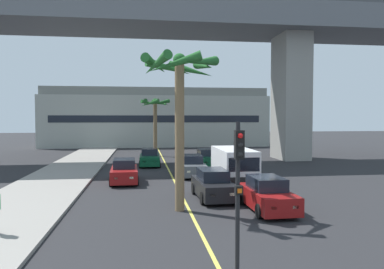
% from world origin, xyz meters
% --- Properties ---
extents(sidewalk_left, '(4.80, 80.00, 0.15)m').
position_xyz_m(sidewalk_left, '(-8.00, 16.00, 0.07)').
color(sidewalk_left, gray).
rests_on(sidewalk_left, ground).
extents(lane_stripe_center, '(0.14, 56.00, 0.01)m').
position_xyz_m(lane_stripe_center, '(0.00, 24.00, 0.00)').
color(lane_stripe_center, '#DBCC4C').
rests_on(lane_stripe_center, ground).
extents(bridge_overpass, '(65.76, 8.00, 17.08)m').
position_xyz_m(bridge_overpass, '(1.36, 35.08, 13.45)').
color(bridge_overpass, slate).
rests_on(bridge_overpass, ground).
extents(pier_building_backdrop, '(33.47, 8.04, 8.75)m').
position_xyz_m(pier_building_backdrop, '(0.00, 55.36, 4.31)').
color(pier_building_backdrop, '#ADB2A8').
rests_on(pier_building_backdrop, ground).
extents(car_queue_front, '(1.90, 4.14, 1.56)m').
position_xyz_m(car_queue_front, '(3.46, 29.96, 0.72)').
color(car_queue_front, '#0C4728').
rests_on(car_queue_front, ground).
extents(car_queue_second, '(1.94, 4.16, 1.56)m').
position_xyz_m(car_queue_second, '(-3.36, 22.92, 0.72)').
color(car_queue_second, maroon).
rests_on(car_queue_second, ground).
extents(car_queue_third, '(1.94, 4.15, 1.56)m').
position_xyz_m(car_queue_third, '(1.58, 17.30, 0.72)').
color(car_queue_third, black).
rests_on(car_queue_third, ground).
extents(car_queue_fourth, '(1.89, 4.13, 1.56)m').
position_xyz_m(car_queue_fourth, '(3.58, 14.46, 0.72)').
color(car_queue_fourth, maroon).
rests_on(car_queue_fourth, ground).
extents(car_queue_fifth, '(1.92, 4.14, 1.56)m').
position_xyz_m(car_queue_fifth, '(1.50, 25.01, 0.72)').
color(car_queue_fifth, '#4C5156').
rests_on(car_queue_fifth, ground).
extents(car_queue_sixth, '(1.91, 4.14, 1.56)m').
position_xyz_m(car_queue_sixth, '(-1.50, 31.26, 0.72)').
color(car_queue_sixth, '#0C4728').
rests_on(car_queue_sixth, ground).
extents(delivery_van, '(2.21, 5.27, 2.36)m').
position_xyz_m(delivery_van, '(3.58, 20.84, 1.29)').
color(delivery_van, white).
rests_on(delivery_van, ground).
extents(traffic_light_median_near, '(0.24, 0.37, 4.20)m').
position_xyz_m(traffic_light_median_near, '(0.36, 7.49, 2.71)').
color(traffic_light_median_near, black).
rests_on(traffic_light_median_near, ground).
extents(palm_tree_near_median, '(3.63, 3.66, 7.24)m').
position_xyz_m(palm_tree_near_median, '(-0.46, 14.99, 5.80)').
color(palm_tree_near_median, brown).
rests_on(palm_tree_near_median, ground).
extents(palm_tree_mid_median, '(3.42, 3.53, 6.49)m').
position_xyz_m(palm_tree_mid_median, '(-0.70, 39.82, 5.15)').
color(palm_tree_mid_median, brown).
rests_on(palm_tree_mid_median, ground).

